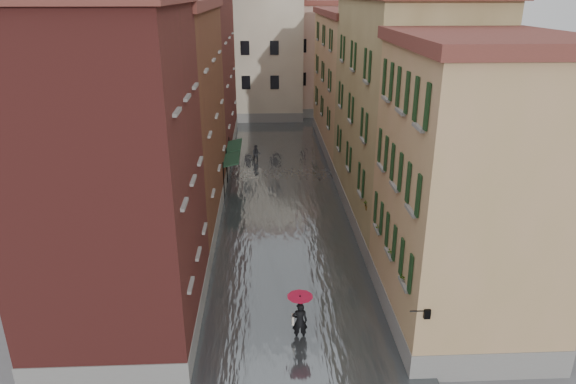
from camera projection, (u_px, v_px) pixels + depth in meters
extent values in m
plane|color=slate|center=(292.00, 295.00, 24.20)|extent=(120.00, 120.00, 0.00)
cube|color=#505559|center=(282.00, 193.00, 36.25)|extent=(10.00, 60.00, 0.20)
cube|color=maroon|center=(113.00, 184.00, 19.66)|extent=(6.00, 8.00, 13.00)
cube|color=brown|center=(164.00, 122.00, 29.99)|extent=(6.00, 14.00, 12.50)
cube|color=maroon|center=(195.00, 72.00, 43.66)|extent=(6.00, 16.00, 14.00)
cube|color=tan|center=(469.00, 195.00, 20.55)|extent=(6.00, 8.00, 11.50)
cube|color=tan|center=(401.00, 115.00, 30.51)|extent=(6.00, 14.00, 13.00)
cube|color=tan|center=(357.00, 85.00, 44.73)|extent=(6.00, 16.00, 11.50)
cube|color=beige|center=(247.00, 58.00, 57.04)|extent=(12.00, 9.00, 13.00)
cube|color=#C8A78C|center=(325.00, 60.00, 59.48)|extent=(10.00, 9.00, 12.00)
cube|color=#16321F|center=(232.00, 159.00, 35.54)|extent=(1.09, 2.97, 0.31)
cylinder|color=black|center=(224.00, 182.00, 34.56)|extent=(0.06, 0.06, 2.80)
cylinder|color=black|center=(227.00, 168.00, 37.32)|extent=(0.06, 0.06, 2.80)
cube|color=#16321F|center=(234.00, 146.00, 38.61)|extent=(1.09, 3.08, 0.31)
cylinder|color=black|center=(227.00, 167.00, 37.57)|extent=(0.06, 0.06, 2.80)
cylinder|color=black|center=(229.00, 154.00, 40.44)|extent=(0.06, 0.06, 2.80)
cylinder|color=black|center=(418.00, 311.00, 17.67)|extent=(0.60, 0.05, 0.05)
cube|color=black|center=(427.00, 313.00, 17.71)|extent=(0.22, 0.22, 0.35)
cube|color=beige|center=(427.00, 313.00, 17.71)|extent=(0.14, 0.14, 0.24)
cube|color=#9F4834|center=(406.00, 281.00, 19.40)|extent=(0.22, 0.85, 0.18)
imported|color=#265926|center=(407.00, 271.00, 19.24)|extent=(0.59, 0.51, 0.66)
cube|color=#9F4834|center=(394.00, 256.00, 21.27)|extent=(0.22, 0.85, 0.18)
imported|color=#265926|center=(394.00, 247.00, 21.12)|extent=(0.59, 0.51, 0.66)
cube|color=#9F4834|center=(381.00, 231.00, 23.49)|extent=(0.22, 0.85, 0.18)
imported|color=#265926|center=(382.00, 222.00, 23.34)|extent=(0.59, 0.51, 0.66)
cube|color=#9F4834|center=(369.00, 206.00, 26.22)|extent=(0.22, 0.85, 0.18)
imported|color=#265926|center=(369.00, 198.00, 26.06)|extent=(0.59, 0.51, 0.66)
imported|color=black|center=(300.00, 321.00, 20.82)|extent=(0.66, 0.45, 1.75)
cube|color=beige|center=(293.00, 319.00, 20.82)|extent=(0.08, 0.30, 0.38)
cylinder|color=black|center=(300.00, 312.00, 20.64)|extent=(0.02, 0.02, 1.00)
cone|color=#AD0B2A|center=(300.00, 299.00, 20.44)|extent=(1.05, 1.05, 0.28)
imported|color=black|center=(256.00, 154.00, 42.65)|extent=(0.75, 0.60, 1.51)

